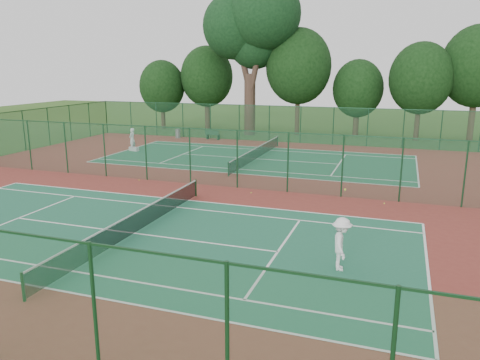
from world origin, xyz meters
name	(u,v)px	position (x,y,z in m)	size (l,w,h in m)	color
ground	(214,186)	(0.00, 0.00, 0.00)	(120.00, 120.00, 0.00)	#2F551A
red_pad	(214,186)	(0.00, 0.00, 0.01)	(40.00, 36.00, 0.01)	maroon
court_near	(135,233)	(0.00, -9.00, 0.01)	(23.77, 10.97, 0.01)	#1F6244
court_far	(257,159)	(0.00, 9.00, 0.01)	(23.77, 10.97, 0.01)	#1D5D3B
fence_north	(285,124)	(0.00, 18.00, 1.76)	(40.00, 0.09, 3.50)	#18492C
fence_divider	(213,157)	(0.00, 0.00, 1.76)	(40.00, 0.09, 3.50)	#194B30
tennis_net_near	(134,222)	(0.00, -9.00, 0.54)	(0.10, 12.90, 0.97)	#153A1B
tennis_net_far	(257,152)	(0.00, 9.00, 0.54)	(0.10, 12.90, 0.97)	#153A23
player_near	(341,244)	(8.92, -9.83, 0.98)	(1.24, 0.71, 1.92)	white
player_far	(132,139)	(-11.38, 9.23, 0.98)	(0.70, 0.46, 1.92)	white
trash_bin	(178,134)	(-10.90, 17.03, 0.47)	(0.51, 0.51, 0.92)	slate
bench	(213,135)	(-7.19, 17.30, 0.50)	(1.58, 0.61, 0.95)	#12351D
kit_bag	(134,149)	(-11.11, 8.98, 0.18)	(0.92, 0.34, 0.34)	silver
stray_ball_a	(251,193)	(2.73, -0.99, 0.04)	(0.06, 0.06, 0.06)	#B2D030
stray_ball_b	(384,203)	(10.05, -0.72, 0.04)	(0.06, 0.06, 0.06)	#D3EA36
stray_ball_c	(139,180)	(-4.98, -0.37, 0.04)	(0.07, 0.07, 0.07)	#CBD130
big_tree	(252,25)	(-4.65, 22.03, 11.25)	(10.34, 7.57, 15.88)	#3B2820
evergreen_row	(303,134)	(0.50, 24.25, 0.00)	(39.00, 5.00, 12.00)	black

